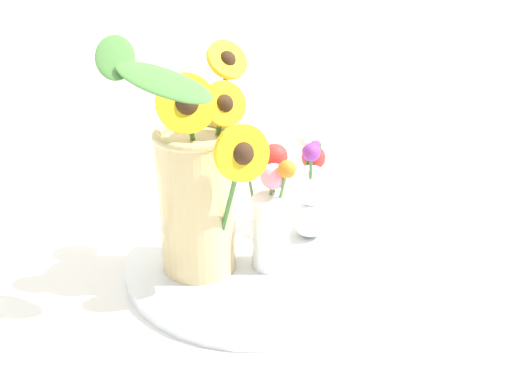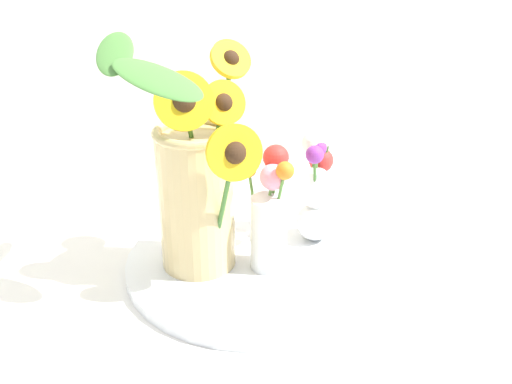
{
  "view_description": "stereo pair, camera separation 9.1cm",
  "coord_description": "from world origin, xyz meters",
  "px_view_note": "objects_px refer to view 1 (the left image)",
  "views": [
    {
      "loc": [
        -0.34,
        -0.69,
        0.54
      ],
      "look_at": [
        0.02,
        0.06,
        0.14
      ],
      "focal_mm": 42.0,
      "sensor_mm": 36.0,
      "label": 1
    },
    {
      "loc": [
        -0.26,
        -0.72,
        0.54
      ],
      "look_at": [
        0.02,
        0.06,
        0.14
      ],
      "focal_mm": 42.0,
      "sensor_mm": 36.0,
      "label": 2
    }
  ],
  "objects_px": {
    "vase_small_center": "(271,213)",
    "vase_bulb_right": "(311,186)",
    "serving_tray": "(256,262)",
    "mason_jar_sunflowers": "(196,186)"
  },
  "relations": [
    {
      "from": "vase_bulb_right",
      "to": "serving_tray",
      "type": "bearing_deg",
      "value": -162.95
    },
    {
      "from": "serving_tray",
      "to": "mason_jar_sunflowers",
      "type": "bearing_deg",
      "value": 169.56
    },
    {
      "from": "serving_tray",
      "to": "vase_small_center",
      "type": "distance_m",
      "value": 0.1
    },
    {
      "from": "vase_small_center",
      "to": "vase_bulb_right",
      "type": "distance_m",
      "value": 0.12
    },
    {
      "from": "serving_tray",
      "to": "vase_bulb_right",
      "type": "xyz_separation_m",
      "value": [
        0.12,
        0.04,
        0.1
      ]
    },
    {
      "from": "mason_jar_sunflowers",
      "to": "vase_small_center",
      "type": "bearing_deg",
      "value": -20.51
    },
    {
      "from": "vase_small_center",
      "to": "vase_bulb_right",
      "type": "xyz_separation_m",
      "value": [
        0.11,
        0.06,
        -0.0
      ]
    },
    {
      "from": "vase_small_center",
      "to": "vase_bulb_right",
      "type": "bearing_deg",
      "value": 29.41
    },
    {
      "from": "serving_tray",
      "to": "vase_bulb_right",
      "type": "distance_m",
      "value": 0.16
    },
    {
      "from": "vase_small_center",
      "to": "serving_tray",
      "type": "bearing_deg",
      "value": 122.53
    }
  ]
}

